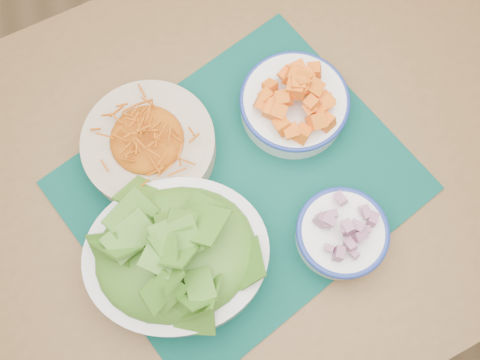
# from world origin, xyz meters

# --- Properties ---
(ground) EXTENTS (4.00, 4.00, 0.00)m
(ground) POSITION_xyz_m (0.00, 0.00, 0.00)
(ground) COLOR #99744A
(ground) RESTS_ON ground
(table) EXTENTS (1.49, 1.15, 0.75)m
(table) POSITION_xyz_m (0.20, -0.02, 0.66)
(table) COLOR brown
(table) RESTS_ON ground
(placemat) EXTENTS (0.69, 0.64, 0.00)m
(placemat) POSITION_xyz_m (0.16, -0.07, 0.75)
(placemat) COLOR #032F28
(placemat) RESTS_ON table
(carrot_bowl) EXTENTS (0.29, 0.29, 0.09)m
(carrot_bowl) POSITION_xyz_m (0.02, 0.04, 0.80)
(carrot_bowl) COLOR #C7B394
(carrot_bowl) RESTS_ON placemat
(squash_bowl) EXTENTS (0.21, 0.21, 0.09)m
(squash_bowl) POSITION_xyz_m (0.29, 0.05, 0.80)
(squash_bowl) COLOR white
(squash_bowl) RESTS_ON placemat
(lettuce_bowl) EXTENTS (0.32, 0.28, 0.14)m
(lettuce_bowl) POSITION_xyz_m (0.03, -0.17, 0.82)
(lettuce_bowl) COLOR silver
(lettuce_bowl) RESTS_ON placemat
(onion_bowl) EXTENTS (0.16, 0.16, 0.08)m
(onion_bowl) POSITION_xyz_m (0.30, -0.20, 0.79)
(onion_bowl) COLOR white
(onion_bowl) RESTS_ON placemat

